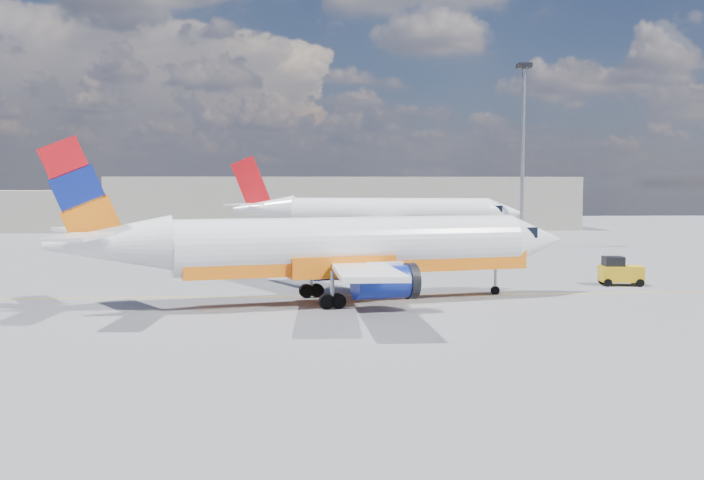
{
  "coord_description": "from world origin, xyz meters",
  "views": [
    {
      "loc": [
        -2.1,
        -45.63,
        7.04
      ],
      "look_at": [
        1.24,
        3.16,
        3.5
      ],
      "focal_mm": 40.0,
      "sensor_mm": 36.0,
      "label": 1
    }
  ],
  "objects": [
    {
      "name": "second_jet",
      "position": [
        7.32,
        43.81,
        3.42
      ],
      "size": [
        34.03,
        26.41,
        10.27
      ],
      "rotation": [
        0.0,
        0.0,
        -0.17
      ],
      "color": "white",
      "rests_on": "ground"
    },
    {
      "name": "terminal_annex",
      "position": [
        -45.0,
        72.0,
        3.0
      ],
      "size": [
        26.0,
        10.0,
        6.0
      ],
      "primitive_type": "cube",
      "color": "#AAA492",
      "rests_on": "ground"
    },
    {
      "name": "terminal_main",
      "position": [
        5.0,
        75.0,
        4.0
      ],
      "size": [
        70.0,
        14.0,
        8.0
      ],
      "primitive_type": "cube",
      "color": "#AAA492",
      "rests_on": "ground"
    },
    {
      "name": "taxi_line",
      "position": [
        0.0,
        3.0,
        0.01
      ],
      "size": [
        70.0,
        0.15,
        0.01
      ],
      "primitive_type": "cube",
      "color": "yellow",
      "rests_on": "ground"
    },
    {
      "name": "ground",
      "position": [
        0.0,
        0.0,
        0.0
      ],
      "size": [
        240.0,
        240.0,
        0.0
      ],
      "primitive_type": "plane",
      "color": "slate",
      "rests_on": "ground"
    },
    {
      "name": "floodlight_mast",
      "position": [
        22.56,
        39.49,
        12.05
      ],
      "size": [
        1.47,
        1.47,
        20.11
      ],
      "color": "gray",
      "rests_on": "ground"
    },
    {
      "name": "traffic_cone",
      "position": [
        1.98,
        1.21,
        0.25
      ],
      "size": [
        0.36,
        0.36,
        0.5
      ],
      "color": "white",
      "rests_on": "ground"
    },
    {
      "name": "main_jet",
      "position": [
        0.1,
        0.41,
        3.22
      ],
      "size": [
        31.99,
        24.47,
        9.66
      ],
      "rotation": [
        0.0,
        0.0,
        0.24
      ],
      "color": "white",
      "rests_on": "ground"
    },
    {
      "name": "gse_tug",
      "position": [
        20.02,
        6.76,
        0.95
      ],
      "size": [
        2.97,
        2.03,
        2.01
      ],
      "rotation": [
        0.0,
        0.0,
        -0.11
      ],
      "color": "black",
      "rests_on": "ground"
    }
  ]
}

